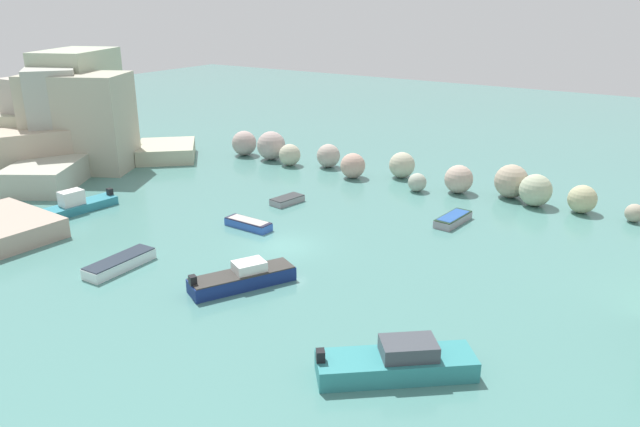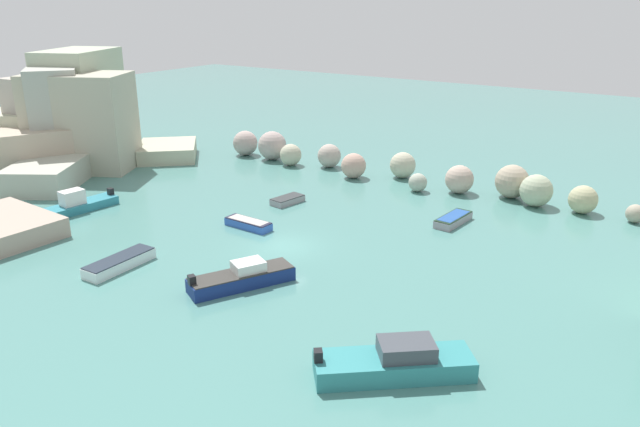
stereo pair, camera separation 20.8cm
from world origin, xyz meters
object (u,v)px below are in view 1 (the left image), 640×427
(moored_boat_2, at_px, (248,224))
(moored_boat_3, at_px, (397,363))
(stone_dock, at_px, (0,227))
(moored_boat_5, at_px, (453,219))
(moored_boat_4, at_px, (287,200))
(moored_boat_6, at_px, (120,263))
(moored_boat_1, at_px, (243,277))
(moored_boat_0, at_px, (76,205))

(moored_boat_2, height_order, moored_boat_3, moored_boat_3)
(stone_dock, xyz_separation_m, moored_boat_5, (24.21, 19.01, -0.36))
(moored_boat_2, xyz_separation_m, moored_boat_4, (-0.92, 5.82, -0.05))
(stone_dock, xyz_separation_m, moored_boat_3, (29.20, 0.21, -0.08))
(moored_boat_2, distance_m, moored_boat_5, 14.41)
(moored_boat_2, distance_m, moored_boat_6, 9.58)
(moored_boat_2, bearing_deg, moored_boat_1, -50.21)
(moored_boat_3, bearing_deg, moored_boat_1, 125.49)
(moored_boat_3, xyz_separation_m, moored_boat_6, (-18.52, 0.76, -0.25))
(moored_boat_6, bearing_deg, moored_boat_4, -5.63)
(moored_boat_0, bearing_deg, moored_boat_1, 87.82)
(moored_boat_0, distance_m, moored_boat_1, 18.63)
(moored_boat_1, xyz_separation_m, moored_boat_2, (-5.55, 7.17, -0.21))
(moored_boat_2, bearing_deg, moored_boat_3, -29.49)
(moored_boat_3, relative_size, moored_boat_5, 1.76)
(moored_boat_0, relative_size, moored_boat_1, 1.01)
(moored_boat_2, xyz_separation_m, moored_boat_5, (11.50, 8.68, -0.00))
(moored_boat_0, bearing_deg, stone_dock, 7.98)
(stone_dock, bearing_deg, moored_boat_4, 53.88)
(stone_dock, relative_size, moored_boat_2, 2.12)
(moored_boat_0, distance_m, moored_boat_6, 11.94)
(moored_boat_1, height_order, moored_boat_6, moored_boat_1)
(stone_dock, relative_size, moored_boat_4, 2.64)
(moored_boat_6, bearing_deg, moored_boat_5, -38.33)
(moored_boat_0, xyz_separation_m, moored_boat_1, (18.42, -2.80, -0.00))
(moored_boat_3, bearing_deg, stone_dock, 141.00)
(moored_boat_2, relative_size, moored_boat_4, 1.25)
(moored_boat_3, distance_m, moored_boat_6, 18.54)
(moored_boat_3, bearing_deg, moored_boat_6, 138.24)
(moored_boat_0, bearing_deg, moored_boat_3, 85.37)
(moored_boat_2, relative_size, moored_boat_3, 0.55)
(moored_boat_1, bearing_deg, moored_boat_0, 108.65)
(moored_boat_1, distance_m, moored_boat_2, 9.07)
(stone_dock, xyz_separation_m, moored_boat_2, (12.71, 10.33, -0.36))
(moored_boat_2, distance_m, moored_boat_3, 19.35)
(moored_boat_4, bearing_deg, moored_boat_1, 36.13)
(stone_dock, height_order, moored_boat_5, stone_dock)
(stone_dock, height_order, moored_boat_4, stone_dock)
(stone_dock, bearing_deg, moored_boat_6, 5.17)
(stone_dock, bearing_deg, moored_boat_0, 91.52)
(moored_boat_1, relative_size, moored_boat_3, 0.93)
(moored_boat_5, relative_size, moored_boat_6, 0.81)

